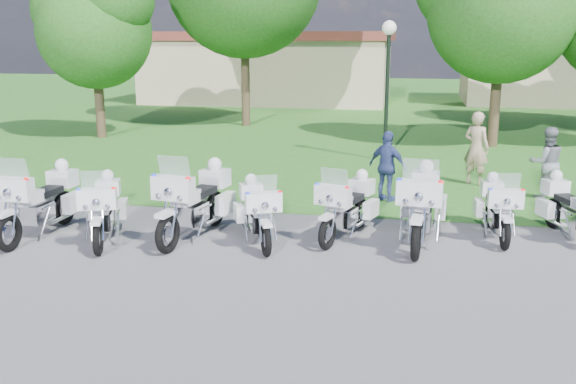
% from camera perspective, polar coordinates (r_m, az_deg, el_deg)
% --- Properties ---
extents(ground, '(100.00, 100.00, 0.00)m').
position_cam_1_polar(ground, '(11.48, -2.81, -5.93)').
color(ground, '#5D5D63').
rests_on(ground, ground).
extents(grass_lawn, '(100.00, 48.00, 0.01)m').
position_cam_1_polar(grass_lawn, '(37.77, 7.12, 7.74)').
color(grass_lawn, '#2E6B21').
rests_on(grass_lawn, ground).
extents(motorcycle_1, '(0.88, 2.53, 1.70)m').
position_cam_1_polar(motorcycle_1, '(13.53, -21.09, -0.66)').
color(motorcycle_1, black).
rests_on(motorcycle_1, ground).
extents(motorcycle_2, '(1.20, 2.18, 1.52)m').
position_cam_1_polar(motorcycle_2, '(12.83, -16.03, -1.37)').
color(motorcycle_2, black).
rests_on(motorcycle_2, ground).
extents(motorcycle_3, '(1.14, 2.60, 1.75)m').
position_cam_1_polar(motorcycle_3, '(12.65, -8.15, -0.72)').
color(motorcycle_3, black).
rests_on(motorcycle_3, ground).
extents(motorcycle_4, '(1.25, 2.02, 1.45)m').
position_cam_1_polar(motorcycle_4, '(12.26, -2.77, -1.68)').
color(motorcycle_4, black).
rests_on(motorcycle_4, ground).
extents(motorcycle_5, '(1.15, 2.16, 1.50)m').
position_cam_1_polar(motorcycle_5, '(12.59, 5.34, -1.20)').
color(motorcycle_5, black).
rests_on(motorcycle_5, ground).
extents(motorcycle_6, '(0.99, 2.64, 1.77)m').
position_cam_1_polar(motorcycle_6, '(12.44, 11.82, -1.08)').
color(motorcycle_6, black).
rests_on(motorcycle_6, ground).
extents(motorcycle_7, '(0.77, 2.10, 1.41)m').
position_cam_1_polar(motorcycle_7, '(13.24, 18.10, -1.26)').
color(motorcycle_7, black).
rests_on(motorcycle_7, ground).
extents(motorcycle_8, '(1.19, 2.13, 1.49)m').
position_cam_1_polar(motorcycle_8, '(13.64, 24.04, -1.22)').
color(motorcycle_8, black).
rests_on(motorcycle_8, ground).
extents(lamp_post, '(0.44, 0.44, 4.32)m').
position_cam_1_polar(lamp_post, '(20.34, 8.90, 11.83)').
color(lamp_post, black).
rests_on(lamp_post, ground).
extents(tree_0, '(5.02, 4.28, 6.69)m').
position_cam_1_polar(tree_0, '(25.91, -16.92, 14.39)').
color(tree_0, '#38281C').
rests_on(tree_0, ground).
extents(building_west, '(14.56, 8.32, 4.10)m').
position_cam_1_polar(building_west, '(39.48, -1.56, 11.10)').
color(building_west, tan).
rests_on(building_west, ground).
extents(building_east, '(11.44, 7.28, 4.10)m').
position_cam_1_polar(building_east, '(41.38, 23.14, 10.15)').
color(building_east, tan).
rests_on(building_east, ground).
extents(bystander_a, '(0.85, 0.77, 1.94)m').
position_cam_1_polar(bystander_a, '(17.64, 16.39, 3.73)').
color(bystander_a, tan).
rests_on(bystander_a, ground).
extents(bystander_b, '(0.93, 0.77, 1.73)m').
position_cam_1_polar(bystander_b, '(16.72, 22.00, 2.40)').
color(bystander_b, gray).
rests_on(bystander_b, ground).
extents(bystander_c, '(1.06, 0.84, 1.68)m').
position_cam_1_polar(bystander_c, '(15.37, 8.83, 2.24)').
color(bystander_c, navy).
rests_on(bystander_c, ground).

